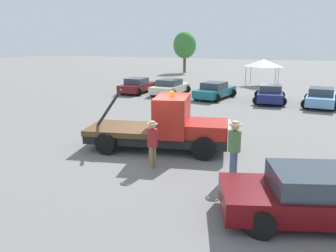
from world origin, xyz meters
name	(u,v)px	position (x,y,z in m)	size (l,w,h in m)	color
ground_plane	(157,149)	(0.00, 0.00, 0.00)	(160.00, 160.00, 0.00)	slate
tow_truck	(166,127)	(0.36, 0.09, 0.96)	(6.21, 3.37, 2.51)	black
foreground_car	(323,196)	(6.25, -3.51, 0.65)	(5.45, 3.53, 1.34)	#5B0A0F
person_near_truck	(234,145)	(3.60, -1.64, 1.12)	(0.42, 0.42, 1.91)	#475B84
person_at_hood	(152,141)	(0.76, -1.96, 1.00)	(0.38, 0.38, 1.70)	#847051
parked_car_maroon	(137,86)	(-8.51, 13.71, 0.65)	(2.47, 4.42, 1.34)	maroon
parked_car_cream	(170,87)	(-5.42, 13.93, 0.65)	(2.56, 4.59, 1.34)	beige
parked_car_teal	(215,91)	(-1.33, 13.49, 0.65)	(2.84, 4.82, 1.34)	#196670
parked_car_navy	(270,94)	(2.90, 13.55, 0.65)	(2.71, 4.70, 1.34)	navy
parked_car_skyblue	(321,97)	(6.39, 13.22, 0.65)	(2.49, 4.57, 1.34)	#669ED1
canopy_tent_white	(263,63)	(0.89, 23.60, 2.32)	(2.98, 2.98, 2.71)	#9E9EA3
tree_left	(185,45)	(-12.02, 34.59, 4.02)	(3.35, 3.35, 5.99)	brown
traffic_cone	(161,119)	(-1.73, 4.13, 0.25)	(0.40, 0.40, 0.55)	black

